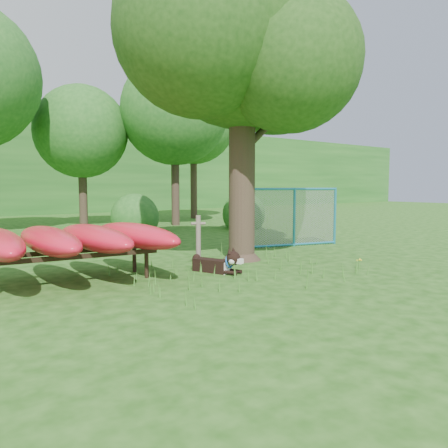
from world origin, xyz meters
TOP-DOWN VIEW (x-y plane):
  - ground at (0.00, 0.00)m, footprint 80.00×80.00m
  - oak_tree at (1.39, 2.13)m, footprint 6.38×5.61m
  - wooden_post at (-0.05, 1.79)m, footprint 0.31×0.18m
  - kayak_rack at (-2.65, 2.13)m, footprint 3.28×3.36m
  - husky_dog at (0.03, 1.15)m, footprint 0.63×1.23m
  - fence_section at (4.19, 2.96)m, footprint 2.88×0.87m
  - wildflower_clump at (2.63, -0.41)m, footprint 0.11×0.10m
  - bg_tree_c at (1.50, 13.00)m, footprint 4.00×4.00m
  - bg_tree_d at (5.00, 11.00)m, footprint 4.80×4.80m
  - bg_tree_e at (8.00, 14.00)m, footprint 4.60×4.60m
  - shrub_right at (6.50, 8.00)m, footprint 1.80×1.80m
  - shrub_mid at (2.00, 9.00)m, footprint 1.80×1.80m

SIDE VIEW (x-z plane):
  - ground at x=0.00m, z-range 0.00..0.00m
  - shrub_right at x=6.50m, z-range -0.90..0.90m
  - shrub_mid at x=2.00m, z-range -0.90..0.90m
  - wildflower_clump at x=2.63m, z-range 0.07..0.30m
  - husky_dog at x=0.03m, z-range -0.08..0.48m
  - wooden_post at x=-0.05m, z-range 0.03..1.19m
  - kayak_rack at x=-2.65m, z-range 0.28..1.33m
  - fence_section at x=4.19m, z-range -0.58..2.31m
  - bg_tree_c at x=1.50m, z-range 1.05..7.17m
  - bg_tree_d at x=5.00m, z-range 1.33..8.83m
  - oak_tree at x=1.39m, z-range 1.31..9.13m
  - bg_tree_e at x=8.00m, z-range 1.46..9.01m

